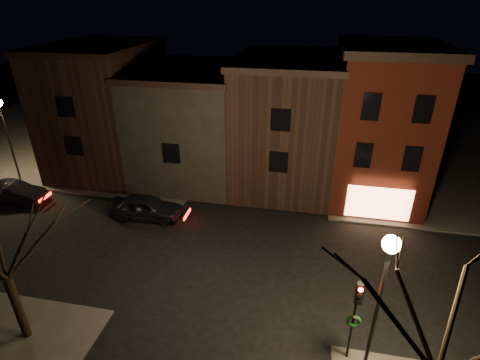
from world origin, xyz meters
name	(u,v)px	position (x,y,z in m)	size (l,w,h in m)	color
ground	(239,259)	(0.00, 0.00, 0.00)	(120.00, 120.00, 0.00)	black
sidewalk_far_left	(100,125)	(-20.00, 20.00, 0.06)	(30.00, 30.00, 0.12)	#2D2B28
corner_building	(381,124)	(8.00, 9.47, 5.40)	(6.50, 8.50, 10.50)	#48150D
row_building_a	(286,121)	(1.50, 10.50, 4.83)	(7.30, 10.30, 9.40)	black
row_building_b	(193,122)	(-5.75, 10.50, 4.33)	(7.80, 10.30, 8.40)	black
row_building_c	(107,107)	(-13.00, 10.50, 5.08)	(7.30, 10.30, 9.90)	black
street_lamp_near	(385,272)	(6.20, -6.00, 5.18)	(0.60, 0.60, 6.48)	black
street_lamp_far	(2,118)	(-19.00, 6.20, 5.18)	(0.60, 0.60, 6.48)	black
traffic_signal	(356,310)	(5.60, -5.51, 2.81)	(0.58, 0.38, 4.05)	black
bare_tree_right	(459,313)	(7.50, -8.50, 6.15)	(6.40, 6.40, 8.50)	black
parked_car_a	(146,207)	(-6.83, 3.04, 0.80)	(1.89, 4.70, 1.60)	black
parked_car_b	(13,192)	(-17.04, 3.24, 0.73)	(1.54, 4.41, 1.45)	black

